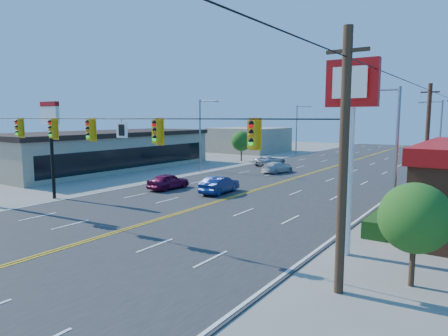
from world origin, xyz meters
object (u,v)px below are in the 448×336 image
Objects in this scene: pizza_hut_sign at (51,129)px; car_blue at (220,185)px; signal_span at (104,141)px; kfc_pylon at (351,118)px; car_silver at (270,161)px; car_white at (277,168)px; car_magenta at (168,182)px.

car_blue is (9.25, 8.49, -4.50)m from pizza_hut_sign.
car_blue is (-1.63, 12.49, -4.20)m from signal_span.
kfc_pylon is 1.24× the size of pizza_hut_sign.
signal_span is 5.31× the size of car_silver.
car_white is (-3.14, 25.65, -4.30)m from signal_span.
pizza_hut_sign is 1.49× the size of car_silver.
car_magenta is (-17.33, 7.53, -5.38)m from kfc_pylon.
signal_span reaches higher than car_white.
car_blue is at bearing 146.33° from kfc_pylon.
kfc_pylon is 19.65m from car_magenta.
signal_span reaches higher than car_blue.
signal_span is 5.99× the size of car_white.
pizza_hut_sign is at bearing 159.81° from signal_span.
kfc_pylon is 16.23m from car_blue.
car_blue is at bearing 109.84° from car_white.
signal_span is 6.21× the size of car_magenta.
car_silver is at bearing -42.64° from car_white.
car_white is (7.74, 21.65, -4.59)m from pizza_hut_sign.
signal_span is at bearing -160.22° from kfc_pylon.
pizza_hut_sign is at bearing 83.62° from car_white.
car_blue is 13.25m from car_white.
pizza_hut_sign reaches higher than car_magenta.
car_magenta is at bearing 91.01° from car_white.
signal_span reaches higher than car_silver.
signal_span is at bearing -20.19° from pizza_hut_sign.
kfc_pylon reaches higher than car_blue.
kfc_pylon is 22.02m from pizza_hut_sign.
pizza_hut_sign is at bearing 180.00° from kfc_pylon.
kfc_pylon reaches higher than car_magenta.
pizza_hut_sign reaches higher than car_blue.
signal_span is at bearing 110.56° from car_silver.
kfc_pylon reaches higher than car_white.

